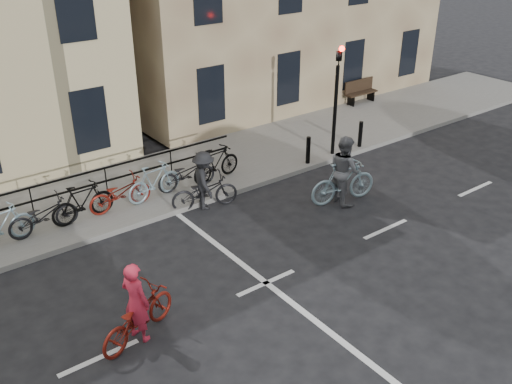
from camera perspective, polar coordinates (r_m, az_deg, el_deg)
ground at (r=13.09m, az=1.02°, el=-9.09°), size 120.00×120.00×0.00m
sidewalk at (r=16.44m, az=-23.59°, el=-3.20°), size 46.00×4.00×0.15m
traffic_light at (r=18.73m, az=8.08°, el=10.34°), size 0.18×0.30×3.90m
bollard_east at (r=18.50m, az=5.24°, el=4.19°), size 0.14×0.14×0.90m
bollard_west at (r=20.08m, az=10.39°, el=5.71°), size 0.14×0.14×0.90m
bench at (r=24.81m, az=10.37°, el=9.96°), size 1.60×0.41×0.97m
parked_bikes at (r=15.58m, az=-18.91°, el=-1.60°), size 11.45×1.23×1.05m
cyclist_pink at (r=11.53m, az=-11.80°, el=-11.74°), size 2.05×1.34×1.73m
cyclist_grey at (r=16.33m, az=8.76°, el=1.59°), size 2.14×1.11×2.00m
cyclist_dark at (r=15.93m, az=-5.20°, el=0.57°), size 2.01×1.22×1.69m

